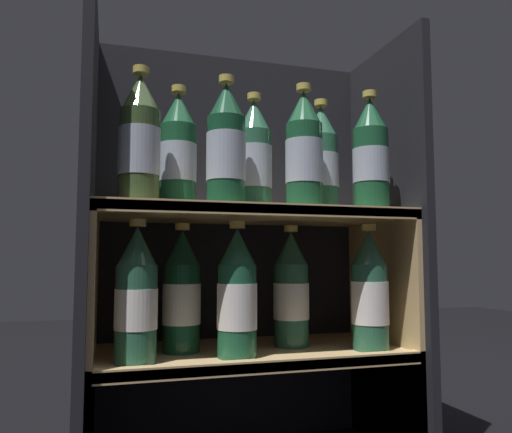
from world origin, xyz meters
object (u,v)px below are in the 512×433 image
bottle_upper_front_0 (140,143)px  bottle_upper_back_2 (322,163)px  bottle_lower_back_1 (291,292)px  bottle_lower_front_0 (136,298)px  bottle_upper_back_0 (178,154)px  bottle_lower_back_0 (182,294)px  bottle_upper_front_3 (371,157)px  bottle_upper_front_2 (304,153)px  bottle_lower_front_2 (370,294)px  bottle_upper_back_1 (254,159)px  bottle_lower_front_1 (237,297)px  bottle_upper_front_1 (226,148)px

bottle_upper_front_0 → bottle_upper_back_2: size_ratio=1.00×
bottle_lower_back_1 → bottle_lower_front_0: bearing=-165.6°
bottle_upper_front_0 → bottle_upper_back_0: size_ratio=1.00×
bottle_upper_front_0 → bottle_lower_back_0: 0.32m
bottle_upper_back_2 → bottle_lower_back_1: size_ratio=1.00×
bottle_upper_front_0 → bottle_upper_front_3: (0.50, 0.00, 0.00)m
bottle_upper_front_2 → bottle_lower_front_2: size_ratio=1.00×
bottle_upper_back_1 → bottle_lower_back_1: 0.31m
bottle_lower_front_0 → bottle_lower_front_1: bearing=-0.0°
bottle_upper_back_2 → bottle_lower_front_1: bottle_upper_back_2 is taller
bottle_lower_front_2 → bottle_lower_back_1: same height
bottle_upper_front_1 → bottle_upper_back_2: (0.25, 0.09, 0.00)m
bottle_upper_back_0 → bottle_lower_back_1: 0.39m
bottle_lower_front_2 → bottle_lower_back_1: 0.17m
bottle_upper_front_1 → bottle_lower_back_0: 0.32m
bottle_lower_front_2 → bottle_lower_back_1: (-0.15, 0.09, 0.00)m
bottle_upper_front_0 → bottle_lower_back_0: (0.10, 0.09, -0.30)m
bottle_upper_front_3 → bottle_lower_back_1: bottle_upper_front_3 is taller
bottle_lower_front_2 → bottle_lower_back_1: bearing=149.3°
bottle_upper_front_1 → bottle_upper_front_3: 0.33m
bottle_upper_front_0 → bottle_lower_front_2: bottle_upper_front_0 is taller
bottle_upper_back_0 → bottle_upper_back_1: 0.17m
bottle_upper_back_1 → bottle_lower_front_2: 0.39m
bottle_upper_front_1 → bottle_lower_front_1: bottle_upper_front_1 is taller
bottle_upper_back_2 → bottle_lower_front_0: 0.52m
bottle_upper_front_2 → bottle_lower_front_0: bottle_upper_front_2 is taller
bottle_upper_front_2 → bottle_lower_front_0: bearing=180.0°
bottle_lower_back_0 → bottle_lower_back_1: 0.24m
bottle_upper_back_1 → bottle_lower_front_1: 0.31m
bottle_upper_front_2 → bottle_upper_back_2: same height
bottle_lower_front_1 → bottle_upper_front_0: bearing=180.0°
bottle_lower_front_1 → bottle_lower_back_1: bearing=30.7°
bottle_upper_front_1 → bottle_upper_back_0: bearing=134.3°
bottle_upper_front_3 → bottle_upper_back_0: size_ratio=1.00×
bottle_upper_front_1 → bottle_upper_back_0: size_ratio=1.00×
bottle_upper_front_0 → bottle_upper_front_1: size_ratio=1.00×
bottle_upper_front_2 → bottle_upper_front_0: bearing=180.0°
bottle_upper_back_0 → bottle_lower_front_1: bearing=-38.7°
bottle_upper_front_2 → bottle_lower_front_1: bearing=180.0°
bottle_upper_front_2 → bottle_lower_back_0: (-0.24, 0.09, -0.30)m
bottle_upper_front_1 → bottle_upper_back_1: (0.08, 0.09, 0.00)m
bottle_lower_front_1 → bottle_lower_back_1: same height
bottle_upper_front_1 → bottle_lower_front_2: size_ratio=1.00×
bottle_upper_front_2 → bottle_upper_front_3: 0.16m
bottle_lower_front_0 → bottle_lower_back_0: same height
bottle_upper_front_1 → bottle_upper_back_1: same height
bottle_upper_back_2 → bottle_lower_back_1: bottle_upper_back_2 is taller
bottle_upper_front_2 → bottle_upper_back_0: bearing=161.0°
bottle_upper_front_1 → bottle_upper_front_2: 0.17m
bottle_upper_front_0 → bottle_lower_front_1: bearing=0.0°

